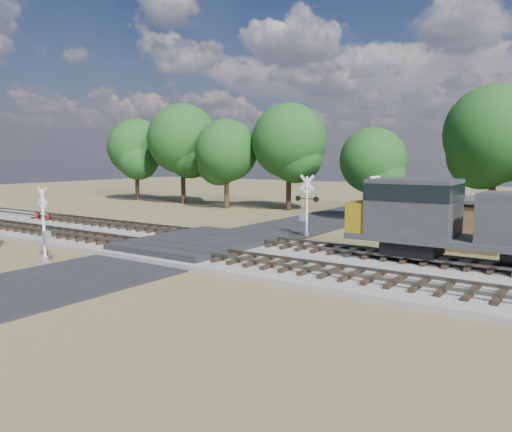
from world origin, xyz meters
The scene contains 10 objects.
ground centered at (0.00, 0.00, 0.00)m, with size 160.00×160.00×0.00m, color brown.
ballast_bed centered at (10.00, 0.50, 0.15)m, with size 140.00×10.00×0.30m, color gray.
road centered at (0.00, 0.00, 0.04)m, with size 7.00×60.00×0.08m, color black.
crossing_panel centered at (0.00, 0.50, 0.32)m, with size 7.00×9.00×0.62m, color #262628.
track_near centered at (3.12, -2.00, 0.41)m, with size 140.00×2.60×0.33m.
track_far centered at (3.12, 3.00, 0.41)m, with size 140.00×2.60×0.33m.
crossing_signal_near centered at (-4.34, -7.09, 1.68)m, with size 1.62×0.37×4.03m.
crossing_signal_far centered at (3.14, 7.99, 1.82)m, with size 1.77×0.38×4.38m.
equipment_shed centered at (13.27, 10.13, 1.56)m, with size 4.65×4.65×3.09m.
treeline centered at (6.30, 21.61, 6.97)m, with size 79.44×10.65×11.83m.
Camera 1 is at (19.73, -22.37, 5.61)m, focal length 35.00 mm.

